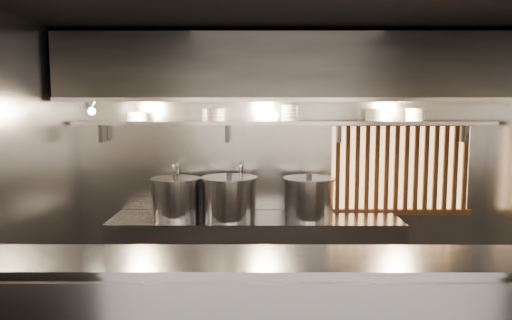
{
  "coord_description": "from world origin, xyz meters",
  "views": [
    {
      "loc": [
        -0.27,
        -3.98,
        2.09
      ],
      "look_at": [
        -0.29,
        0.55,
        1.57
      ],
      "focal_mm": 35.0,
      "sensor_mm": 36.0,
      "label": 1
    }
  ],
  "objects_px": {
    "pendant_bulb": "(274,115)",
    "stock_pot_right": "(309,198)",
    "stock_pot_left": "(229,197)",
    "stock_pot_mid": "(176,197)",
    "heat_lamp": "(89,105)"
  },
  "relations": [
    {
      "from": "pendant_bulb",
      "to": "stock_pot_right",
      "type": "distance_m",
      "value": 0.92
    },
    {
      "from": "stock_pot_left",
      "to": "stock_pot_mid",
      "type": "distance_m",
      "value": 0.56
    },
    {
      "from": "heat_lamp",
      "to": "stock_pot_mid",
      "type": "distance_m",
      "value": 1.27
    },
    {
      "from": "heat_lamp",
      "to": "stock_pot_left",
      "type": "bearing_deg",
      "value": 10.85
    },
    {
      "from": "pendant_bulb",
      "to": "stock_pot_mid",
      "type": "distance_m",
      "value": 1.34
    },
    {
      "from": "heat_lamp",
      "to": "stock_pot_right",
      "type": "relative_size",
      "value": 0.5
    },
    {
      "from": "heat_lamp",
      "to": "stock_pot_right",
      "type": "height_order",
      "value": "heat_lamp"
    },
    {
      "from": "stock_pot_left",
      "to": "heat_lamp",
      "type": "bearing_deg",
      "value": -169.15
    },
    {
      "from": "pendant_bulb",
      "to": "stock_pot_right",
      "type": "height_order",
      "value": "pendant_bulb"
    },
    {
      "from": "stock_pot_mid",
      "to": "stock_pot_left",
      "type": "bearing_deg",
      "value": -5.52
    },
    {
      "from": "heat_lamp",
      "to": "pendant_bulb",
      "type": "relative_size",
      "value": 1.87
    },
    {
      "from": "heat_lamp",
      "to": "stock_pot_right",
      "type": "bearing_deg",
      "value": 6.78
    },
    {
      "from": "heat_lamp",
      "to": "stock_pot_mid",
      "type": "height_order",
      "value": "heat_lamp"
    },
    {
      "from": "heat_lamp",
      "to": "stock_pot_left",
      "type": "xyz_separation_m",
      "value": [
        1.33,
        0.26,
        -0.95
      ]
    },
    {
      "from": "stock_pot_mid",
      "to": "heat_lamp",
      "type": "bearing_deg",
      "value": -158.1
    }
  ]
}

